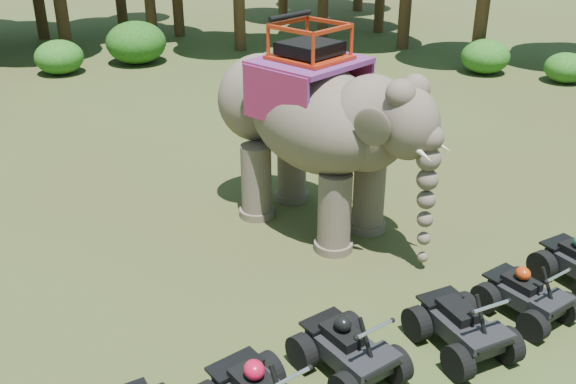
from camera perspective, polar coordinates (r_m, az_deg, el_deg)
name	(u,v)px	position (r m, az deg, el deg)	size (l,w,h in m)	color
ground	(319,309)	(12.05, 2.74, -10.38)	(110.00, 110.00, 0.00)	#47381E
elephant	(312,128)	(14.02, 2.19, 5.75)	(2.44, 5.54, 4.65)	brown
atv_2	(348,342)	(10.32, 5.40, -13.12)	(1.24, 1.69, 1.26)	black
atv_3	(463,318)	(11.14, 15.30, -10.76)	(1.24, 1.70, 1.26)	black
atv_4	(527,289)	(12.32, 20.51, -8.04)	(1.14, 1.56, 1.16)	black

